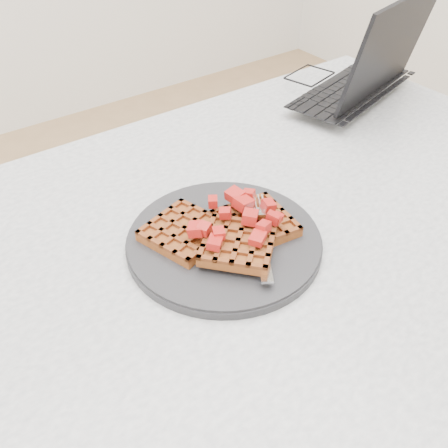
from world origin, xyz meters
name	(u,v)px	position (x,y,z in m)	size (l,w,h in m)	color
ground	(254,444)	(0.00, 0.00, 0.00)	(4.00, 4.00, 0.00)	tan
table	(268,264)	(0.00, 0.00, 0.64)	(1.20, 0.80, 0.75)	silver
plate	(224,241)	(-0.11, -0.02, 0.76)	(0.29, 0.29, 0.02)	black
waffles	(226,232)	(-0.11, -0.02, 0.78)	(0.21, 0.21, 0.03)	brown
strawberry_pile	(224,216)	(-0.11, -0.02, 0.80)	(0.15, 0.15, 0.02)	#8F0100
fork	(260,236)	(-0.07, -0.05, 0.77)	(0.02, 0.18, 0.02)	silver
laptop	(343,80)	(0.41, 0.24, 0.79)	(0.39, 0.33, 0.24)	black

